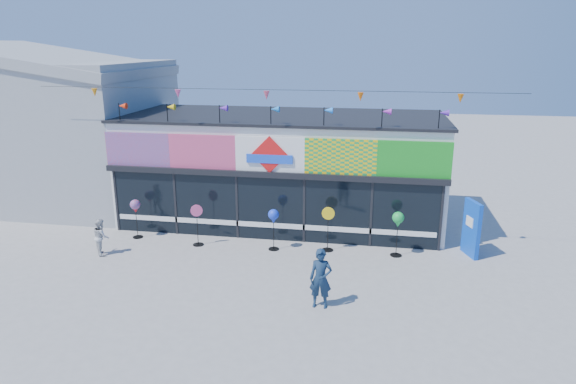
% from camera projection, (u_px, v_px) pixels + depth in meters
% --- Properties ---
extents(ground, '(80.00, 80.00, 0.00)m').
position_uv_depth(ground, '(247.00, 281.00, 15.07)').
color(ground, gray).
rests_on(ground, ground).
extents(kite_shop, '(16.00, 5.70, 5.31)m').
position_uv_depth(kite_shop, '(283.00, 167.00, 20.12)').
color(kite_shop, white).
rests_on(kite_shop, ground).
extents(neighbour_building, '(8.18, 7.20, 6.87)m').
position_uv_depth(neighbour_building, '(63.00, 127.00, 22.46)').
color(neighbour_building, '#96999B').
rests_on(neighbour_building, ground).
extents(blue_sign, '(0.44, 0.92, 1.86)m').
position_uv_depth(blue_sign, '(471.00, 228.00, 16.68)').
color(blue_sign, blue).
rests_on(blue_sign, ground).
extents(spinner_0, '(0.36, 0.36, 1.42)m').
position_uv_depth(spinner_0, '(135.00, 207.00, 18.18)').
color(spinner_0, black).
rests_on(spinner_0, ground).
extents(spinner_1, '(0.40, 0.37, 1.46)m').
position_uv_depth(spinner_1, '(197.00, 224.00, 17.58)').
color(spinner_1, black).
rests_on(spinner_1, ground).
extents(spinner_2, '(0.36, 0.36, 1.43)m').
position_uv_depth(spinner_2, '(273.00, 217.00, 17.10)').
color(spinner_2, black).
rests_on(spinner_2, ground).
extents(spinner_3, '(0.43, 0.39, 1.53)m').
position_uv_depth(spinner_3, '(328.00, 228.00, 17.10)').
color(spinner_3, black).
rests_on(spinner_3, ground).
extents(spinner_4, '(0.38, 0.38, 1.52)m').
position_uv_depth(spinner_4, '(398.00, 221.00, 16.56)').
color(spinner_4, black).
rests_on(spinner_4, ground).
extents(adult_man, '(0.59, 0.39, 1.62)m').
position_uv_depth(adult_man, '(321.00, 279.00, 13.40)').
color(adult_man, '#152A43').
rests_on(adult_man, ground).
extents(child, '(0.63, 0.68, 1.22)m').
position_uv_depth(child, '(101.00, 237.00, 16.88)').
color(child, silver).
rests_on(child, ground).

